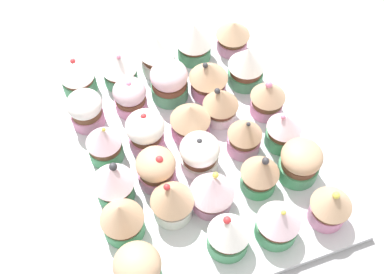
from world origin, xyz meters
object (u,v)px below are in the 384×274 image
at_px(cupcake_2, 104,143).
at_px(cupcake_5, 138,268).
at_px(cupcake_7, 130,96).
at_px(cupcake_3, 113,182).
at_px(cupcake_19, 221,104).
at_px(cupcake_17, 194,40).
at_px(cupcake_0, 77,76).
at_px(cupcake_22, 278,222).
at_px(cupcake_8, 146,131).
at_px(cupcake_9, 156,168).
at_px(baking_tray, 192,149).
at_px(cupcake_16, 229,234).
at_px(cupcake_12, 171,81).
at_px(cupcake_21, 260,173).
at_px(cupcake_6, 119,68).
at_px(cupcake_20, 245,135).
at_px(cupcake_28, 331,206).
at_px(cupcake_1, 86,109).
at_px(cupcake_4, 122,219).
at_px(cupcake_26, 284,130).
at_px(cupcake_10, 172,200).
at_px(cupcake_15, 212,191).
at_px(cupcake_18, 208,78).
at_px(cupcake_24, 247,65).
at_px(cupcake_13, 190,120).
at_px(cupcake_23, 233,35).
at_px(cupcake_14, 203,153).
at_px(cupcake_11, 157,53).
at_px(cupcake_25, 268,97).

bearing_deg(cupcake_2, cupcake_5, -2.00).
bearing_deg(cupcake_7, cupcake_3, -24.36).
relative_size(cupcake_7, cupcake_19, 0.93).
height_order(cupcake_7, cupcake_17, cupcake_17).
distance_m(cupcake_0, cupcake_22, 0.40).
xyz_separation_m(cupcake_8, cupcake_19, (-0.01, 0.13, -0.00)).
bearing_deg(cupcake_3, cupcake_9, 93.86).
relative_size(baking_tray, cupcake_16, 5.77).
height_order(cupcake_12, cupcake_21, cupcake_21).
height_order(cupcake_6, cupcake_20, cupcake_20).
xyz_separation_m(cupcake_0, cupcake_20, (0.20, 0.21, 0.00)).
distance_m(cupcake_20, cupcake_28, 0.16).
relative_size(cupcake_1, cupcake_17, 0.88).
distance_m(cupcake_0, cupcake_21, 0.34).
xyz_separation_m(cupcake_4, cupcake_20, (-0.07, 0.21, -0.00)).
relative_size(cupcake_4, cupcake_28, 1.00).
bearing_deg(cupcake_20, cupcake_22, -4.64).
xyz_separation_m(cupcake_2, cupcake_28, (0.21, 0.27, 0.00)).
relative_size(cupcake_6, cupcake_26, 0.95).
height_order(cupcake_0, cupcake_22, cupcake_22).
bearing_deg(cupcake_3, cupcake_2, 176.34).
xyz_separation_m(cupcake_16, cupcake_17, (-0.35, 0.08, 0.00)).
distance_m(cupcake_10, cupcake_19, 0.19).
relative_size(cupcake_15, cupcake_21, 0.99).
bearing_deg(cupcake_26, cupcake_18, -151.49).
xyz_separation_m(cupcake_19, cupcake_24, (-0.06, 0.07, 0.00)).
xyz_separation_m(cupcake_0, cupcake_28, (0.35, 0.28, 0.00)).
height_order(cupcake_13, cupcake_23, cupcake_13).
xyz_separation_m(cupcake_3, cupcake_5, (0.13, -0.00, -0.00)).
bearing_deg(cupcake_10, cupcake_16, 37.96).
bearing_deg(cupcake_28, cupcake_15, -117.49).
height_order(baking_tray, cupcake_26, cupcake_26).
relative_size(cupcake_0, cupcake_10, 0.87).
bearing_deg(cupcake_13, cupcake_14, -2.10).
height_order(cupcake_0, cupcake_15, cupcake_15).
xyz_separation_m(cupcake_17, cupcake_28, (0.36, 0.07, -0.00)).
bearing_deg(cupcake_20, cupcake_4, -71.69).
distance_m(cupcake_19, cupcake_21, 0.14).
xyz_separation_m(baking_tray, cupcake_6, (-0.17, -0.07, 0.04)).
distance_m(cupcake_2, cupcake_12, 0.16).
xyz_separation_m(cupcake_7, cupcake_23, (-0.07, 0.21, 0.00)).
height_order(cupcake_20, cupcake_26, cupcake_20).
xyz_separation_m(cupcake_13, cupcake_14, (0.06, -0.00, -0.00)).
height_order(cupcake_2, cupcake_18, cupcake_2).
height_order(cupcake_11, cupcake_20, cupcake_11).
relative_size(cupcake_21, cupcake_25, 1.08).
xyz_separation_m(cupcake_3, cupcake_9, (-0.00, 0.07, -0.01)).
relative_size(cupcake_11, cupcake_14, 1.12).
relative_size(cupcake_19, cupcake_24, 0.91).
bearing_deg(cupcake_17, cupcake_20, 2.06).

